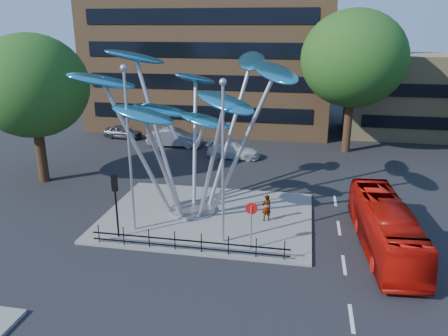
% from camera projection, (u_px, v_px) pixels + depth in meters
% --- Properties ---
extents(ground, '(120.00, 120.00, 0.00)m').
position_uv_depth(ground, '(200.00, 274.00, 19.82)').
color(ground, black).
rests_on(ground, ground).
extents(traffic_island, '(12.00, 9.00, 0.15)m').
position_uv_depth(traffic_island, '(208.00, 216.00, 25.57)').
color(traffic_island, slate).
rests_on(traffic_island, ground).
extents(low_building_near, '(15.00, 8.00, 8.00)m').
position_uv_depth(low_building_near, '(425.00, 95.00, 43.75)').
color(low_building_near, tan).
rests_on(low_building_near, ground).
extents(tree_right, '(8.80, 8.80, 12.11)m').
position_uv_depth(tree_right, '(354.00, 59.00, 36.43)').
color(tree_right, black).
rests_on(tree_right, ground).
extents(tree_left, '(7.60, 7.60, 10.32)m').
position_uv_depth(tree_left, '(32.00, 86.00, 29.49)').
color(tree_left, black).
rests_on(tree_left, ground).
extents(leaf_sculpture, '(12.72, 9.54, 9.51)m').
position_uv_depth(leaf_sculpture, '(190.00, 98.00, 24.27)').
color(leaf_sculpture, '#9EA0A5').
rests_on(leaf_sculpture, traffic_island).
extents(street_lamp_left, '(0.36, 0.36, 8.80)m').
position_uv_depth(street_lamp_left, '(128.00, 136.00, 22.20)').
color(street_lamp_left, '#9EA0A5').
rests_on(street_lamp_left, traffic_island).
extents(street_lamp_right, '(0.36, 0.36, 8.30)m').
position_uv_depth(street_lamp_right, '(223.00, 149.00, 20.94)').
color(street_lamp_right, '#9EA0A5').
rests_on(street_lamp_right, traffic_island).
extents(traffic_light_island, '(0.28, 0.18, 3.42)m').
position_uv_depth(traffic_light_island, '(115.00, 193.00, 22.21)').
color(traffic_light_island, black).
rests_on(traffic_light_island, traffic_island).
extents(no_entry_sign_island, '(0.60, 0.10, 2.45)m').
position_uv_depth(no_entry_sign_island, '(251.00, 218.00, 21.25)').
color(no_entry_sign_island, '#9EA0A5').
rests_on(no_entry_sign_island, traffic_island).
extents(pedestrian_railing_front, '(10.00, 0.06, 1.00)m').
position_uv_depth(pedestrian_railing_front, '(188.00, 243.00, 21.41)').
color(pedestrian_railing_front, black).
rests_on(pedestrian_railing_front, traffic_island).
extents(red_bus, '(2.74, 9.00, 2.47)m').
position_uv_depth(red_bus, '(385.00, 226.00, 21.65)').
color(red_bus, '#B50F08').
rests_on(red_bus, ground).
extents(pedestrian, '(0.67, 0.58, 1.56)m').
position_uv_depth(pedestrian, '(266.00, 208.00, 24.61)').
color(pedestrian, gray).
rests_on(pedestrian, traffic_island).
extents(parked_car_left, '(4.00, 2.04, 1.30)m').
position_uv_depth(parked_car_left, '(123.00, 132.00, 43.21)').
color(parked_car_left, '#414549').
rests_on(parked_car_left, ground).
extents(parked_car_mid, '(5.11, 2.04, 1.65)m').
position_uv_depth(parked_car_mid, '(175.00, 138.00, 40.31)').
color(parked_car_mid, '#9EA0A5').
rests_on(parked_car_mid, ground).
extents(parked_car_right, '(4.54, 2.03, 1.29)m').
position_uv_depth(parked_car_right, '(233.00, 150.00, 36.84)').
color(parked_car_right, silver).
rests_on(parked_car_right, ground).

